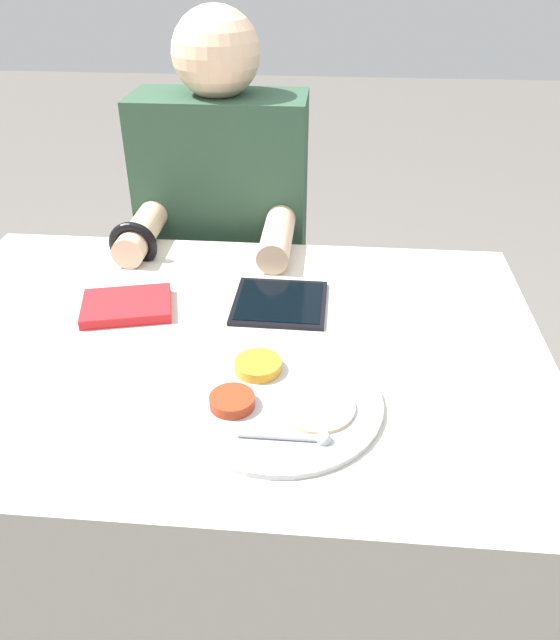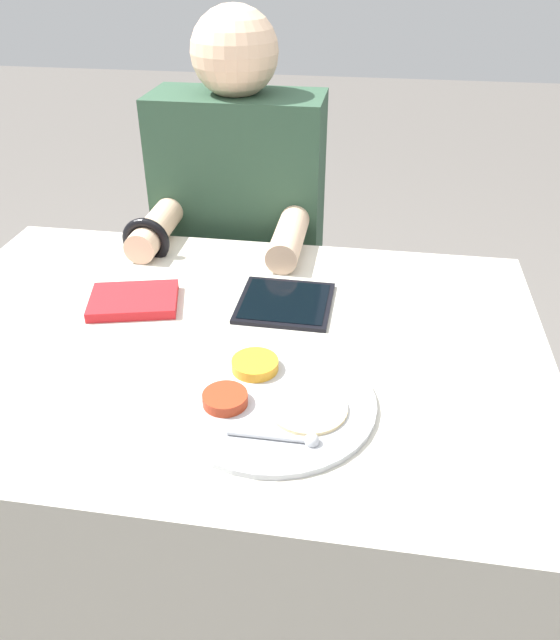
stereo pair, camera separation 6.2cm
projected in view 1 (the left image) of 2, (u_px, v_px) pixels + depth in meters
name	position (u px, v px, depth m)	size (l,w,h in m)	color
ground_plane	(233.00, 582.00, 1.51)	(12.00, 12.00, 0.00)	#605B56
dining_table	(227.00, 479.00, 1.32)	(1.18, 0.83, 0.71)	beige
thali_tray	(278.00, 399.00, 0.97)	(0.32, 0.32, 0.03)	#B7BABF
red_notebook	(127.00, 306.00, 1.21)	(0.19, 0.16, 0.02)	silver
tablet_device	(280.00, 303.00, 1.23)	(0.18, 0.18, 0.01)	black
person_diner	(226.00, 264.00, 1.69)	(0.42, 0.43, 1.20)	black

